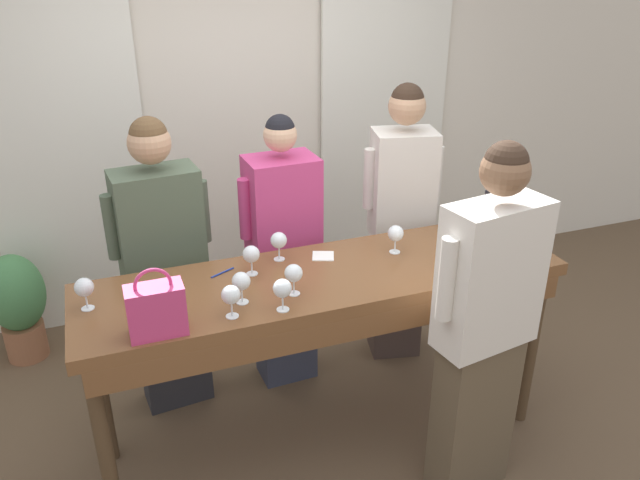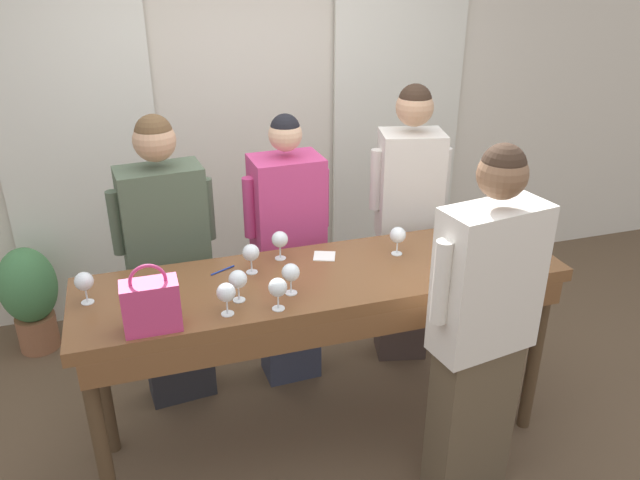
{
  "view_description": "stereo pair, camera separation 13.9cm",
  "coord_description": "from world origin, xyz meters",
  "views": [
    {
      "loc": [
        -0.95,
        -2.47,
        2.43
      ],
      "look_at": [
        0.0,
        0.07,
        1.16
      ],
      "focal_mm": 35.0,
      "sensor_mm": 36.0,
      "label": 1
    },
    {
      "loc": [
        -0.82,
        -2.52,
        2.43
      ],
      "look_at": [
        0.0,
        0.07,
        1.16
      ],
      "focal_mm": 35.0,
      "sensor_mm": 36.0,
      "label": 2
    }
  ],
  "objects": [
    {
      "name": "host_pouring",
      "position": [
        0.55,
        -0.54,
        0.91
      ],
      "size": [
        0.57,
        0.28,
        1.76
      ],
      "color": "brown",
      "rests_on": "ground_plane"
    },
    {
      "name": "curtain_panel_left",
      "position": [
        -1.13,
        1.7,
        1.34
      ],
      "size": [
        1.0,
        0.03,
        2.69
      ],
      "color": "white",
      "rests_on": "ground_plane"
    },
    {
      "name": "guest_cream_sweater",
      "position": [
        0.73,
        0.62,
        0.91
      ],
      "size": [
        0.48,
        0.35,
        1.76
      ],
      "color": "#473833",
      "rests_on": "ground_plane"
    },
    {
      "name": "wine_glass_center_right",
      "position": [
        -0.2,
        -0.13,
        1.12
      ],
      "size": [
        0.08,
        0.08,
        0.15
      ],
      "color": "white",
      "rests_on": "tasting_bar"
    },
    {
      "name": "curtain_panel_right",
      "position": [
        1.13,
        1.7,
        1.34
      ],
      "size": [
        1.0,
        0.03,
        2.69
      ],
      "color": "white",
      "rests_on": "ground_plane"
    },
    {
      "name": "napkin",
      "position": [
        0.06,
        0.18,
        1.02
      ],
      "size": [
        0.14,
        0.14,
        0.0
      ],
      "color": "white",
      "rests_on": "tasting_bar"
    },
    {
      "name": "wine_glass_center_left",
      "position": [
        -0.33,
        0.12,
        1.12
      ],
      "size": [
        0.08,
        0.08,
        0.15
      ],
      "color": "white",
      "rests_on": "tasting_bar"
    },
    {
      "name": "tasting_bar",
      "position": [
        0.0,
        -0.02,
        0.9
      ],
      "size": [
        2.35,
        0.65,
        1.01
      ],
      "color": "brown",
      "rests_on": "ground_plane"
    },
    {
      "name": "wine_glass_front_left",
      "position": [
        -0.16,
        0.22,
        1.12
      ],
      "size": [
        0.08,
        0.08,
        0.15
      ],
      "color": "white",
      "rests_on": "tasting_bar"
    },
    {
      "name": "guest_olive_jacket",
      "position": [
        -0.69,
        0.62,
        0.87
      ],
      "size": [
        0.55,
        0.29,
        1.7
      ],
      "color": "#28282D",
      "rests_on": "ground_plane"
    },
    {
      "name": "wine_bottle",
      "position": [
        0.87,
        -0.02,
        1.13
      ],
      "size": [
        0.08,
        0.08,
        0.32
      ],
      "color": "black",
      "rests_on": "tasting_bar"
    },
    {
      "name": "wine_glass_front_right",
      "position": [
        0.42,
        0.09,
        1.12
      ],
      "size": [
        0.08,
        0.08,
        0.15
      ],
      "color": "white",
      "rests_on": "tasting_bar"
    },
    {
      "name": "guest_pink_top",
      "position": [
        -0.02,
        0.62,
        0.83
      ],
      "size": [
        0.5,
        0.29,
        1.65
      ],
      "color": "#383D51",
      "rests_on": "ground_plane"
    },
    {
      "name": "wall_back",
      "position": [
        0.0,
        1.77,
        1.4
      ],
      "size": [
        12.0,
        0.06,
        2.8
      ],
      "color": "silver",
      "rests_on": "ground_plane"
    },
    {
      "name": "ground_plane",
      "position": [
        0.0,
        0.0,
        0.0
      ],
      "size": [
        18.0,
        18.0,
        0.0
      ],
      "primitive_type": "plane",
      "color": "brown"
    },
    {
      "name": "potted_plant",
      "position": [
        -1.55,
        1.38,
        0.41
      ],
      "size": [
        0.36,
        0.36,
        0.73
      ],
      "color": "#935B3D",
      "rests_on": "ground_plane"
    },
    {
      "name": "wine_glass_front_mid",
      "position": [
        -0.51,
        -0.22,
        1.12
      ],
      "size": [
        0.08,
        0.08,
        0.15
      ],
      "color": "white",
      "rests_on": "tasting_bar"
    },
    {
      "name": "pen",
      "position": [
        -0.46,
        0.17,
        1.02
      ],
      "size": [
        0.12,
        0.07,
        0.01
      ],
      "color": "#193399",
      "rests_on": "tasting_bar"
    },
    {
      "name": "wine_glass_center_mid",
      "position": [
        -1.08,
        0.06,
        1.12
      ],
      "size": [
        0.08,
        0.08,
        0.15
      ],
      "color": "white",
      "rests_on": "tasting_bar"
    },
    {
      "name": "handbag",
      "position": [
        -0.82,
        -0.24,
        1.13
      ],
      "size": [
        0.23,
        0.12,
        0.3
      ],
      "color": "#C63870",
      "rests_on": "tasting_bar"
    },
    {
      "name": "wine_glass_back_mid",
      "position": [
        -0.29,
        -0.25,
        1.12
      ],
      "size": [
        0.08,
        0.08,
        0.15
      ],
      "color": "white",
      "rests_on": "tasting_bar"
    },
    {
      "name": "wine_glass_back_left",
      "position": [
        -0.44,
        -0.12,
        1.12
      ],
      "size": [
        0.08,
        0.08,
        0.15
      ],
      "color": "white",
      "rests_on": "tasting_bar"
    }
  ]
}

